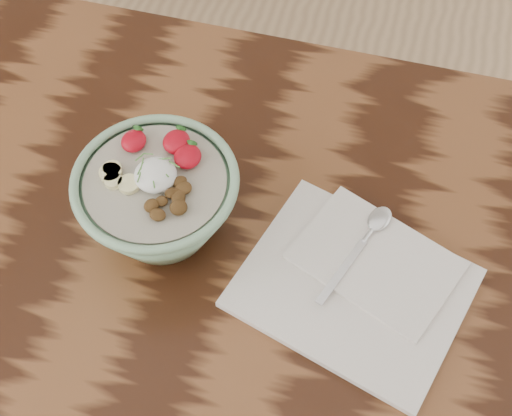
# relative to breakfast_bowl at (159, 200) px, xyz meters

# --- Properties ---
(table) EXTENTS (1.60, 0.90, 0.75)m
(table) POSITION_rel_breakfast_bowl_xyz_m (0.05, -0.07, -0.16)
(table) COLOR black
(table) RESTS_ON ground
(breakfast_bowl) EXTENTS (0.20, 0.20, 0.13)m
(breakfast_bowl) POSITION_rel_breakfast_bowl_xyz_m (0.00, 0.00, 0.00)
(breakfast_bowl) COLOR #87B58E
(breakfast_bowl) RESTS_ON table
(napkin) EXTENTS (0.32, 0.28, 0.02)m
(napkin) POSITION_rel_breakfast_bowl_xyz_m (0.26, -0.02, -0.06)
(napkin) COLOR white
(napkin) RESTS_ON table
(spoon) EXTENTS (0.08, 0.16, 0.01)m
(spoon) POSITION_rel_breakfast_bowl_xyz_m (0.26, 0.05, -0.05)
(spoon) COLOR silver
(spoon) RESTS_ON napkin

